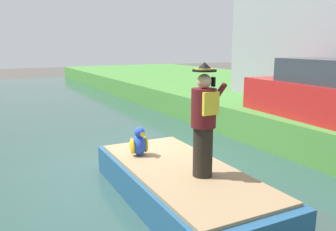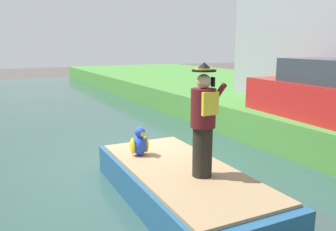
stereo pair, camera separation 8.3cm
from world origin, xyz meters
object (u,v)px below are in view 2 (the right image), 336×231
at_px(boat, 181,185).
at_px(parked_car_red, 322,93).
at_px(person_pirate, 203,121).
at_px(parrot_plush, 139,143).

bearing_deg(boat, parked_car_red, 10.98).
height_order(person_pirate, parked_car_red, person_pirate).
xyz_separation_m(boat, parrot_plush, (-0.36, 1.00, 0.55)).
distance_m(boat, person_pirate, 1.33).
distance_m(person_pirate, parked_car_red, 4.70).
xyz_separation_m(boat, parked_car_red, (4.63, 0.90, 1.22)).
height_order(boat, parrot_plush, parrot_plush).
distance_m(parrot_plush, parked_car_red, 5.03).
bearing_deg(boat, person_pirate, -74.33).
bearing_deg(parked_car_red, boat, -169.02).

